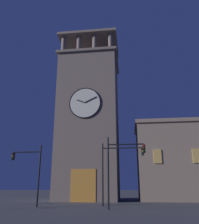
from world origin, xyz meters
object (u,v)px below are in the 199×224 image
(clocktower, at_px, (89,123))
(traffic_signal_mid, at_px, (120,162))
(traffic_signal_far, at_px, (116,163))
(traffic_signal_near, at_px, (31,167))

(clocktower, height_order, traffic_signal_mid, clocktower)
(clocktower, distance_m, traffic_signal_far, 12.83)
(traffic_signal_far, bearing_deg, traffic_signal_mid, 99.04)
(traffic_signal_near, height_order, traffic_signal_mid, traffic_signal_mid)
(traffic_signal_near, xyz_separation_m, traffic_signal_far, (-8.33, -1.94, 0.40))
(traffic_signal_near, relative_size, traffic_signal_mid, 0.95)
(traffic_signal_near, bearing_deg, clocktower, -108.26)
(traffic_signal_mid, xyz_separation_m, traffic_signal_far, (0.56, -3.50, 0.17))
(traffic_signal_near, height_order, traffic_signal_far, traffic_signal_far)
(clocktower, xyz_separation_m, traffic_signal_far, (-4.47, 9.77, -7.02))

